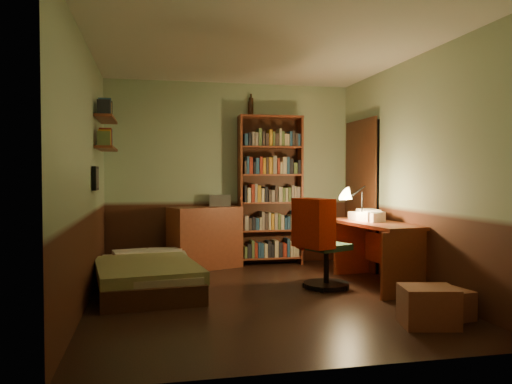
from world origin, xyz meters
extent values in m
cube|color=black|center=(0.00, 0.00, -0.01)|extent=(3.50, 4.00, 0.02)
cube|color=silver|center=(0.00, 0.00, 2.61)|extent=(3.50, 4.00, 0.02)
cube|color=#9CB791|center=(0.00, 2.01, 1.30)|extent=(3.50, 0.02, 2.60)
cube|color=#9CB791|center=(-1.76, 0.00, 1.30)|extent=(0.02, 4.00, 2.60)
cube|color=#9CB791|center=(1.76, 0.00, 1.30)|extent=(0.02, 4.00, 2.60)
cube|color=#9CB791|center=(0.00, -2.01, 1.30)|extent=(3.50, 0.02, 2.60)
cube|color=black|center=(1.72, 1.30, 1.00)|extent=(0.06, 0.90, 2.00)
cube|color=#391D10|center=(1.69, 1.30, 1.00)|extent=(0.02, 0.98, 2.08)
cube|color=olive|center=(-1.18, 0.62, 0.28)|extent=(1.16, 1.94, 0.55)
cube|color=brown|center=(-0.40, 1.76, 0.42)|extent=(1.06, 0.78, 0.85)
cube|color=#B2B2B7|center=(-0.17, 1.89, 0.93)|extent=(0.33, 0.27, 0.16)
cube|color=brown|center=(0.55, 1.85, 1.06)|extent=(0.92, 0.32, 2.13)
cylinder|color=black|center=(0.27, 1.96, 2.23)|extent=(0.07, 0.07, 0.21)
cylinder|color=black|center=(0.29, 1.96, 2.26)|extent=(0.09, 0.09, 0.26)
cube|color=brown|center=(1.44, 0.30, 0.37)|extent=(0.75, 1.44, 0.74)
cube|color=silver|center=(1.41, 0.37, 0.79)|extent=(0.29, 0.33, 0.11)
cone|color=black|center=(1.34, 0.45, 1.04)|extent=(0.24, 0.24, 0.61)
cube|color=#284E34|center=(0.83, 0.27, 0.43)|extent=(0.54, 0.52, 0.86)
cube|color=#B42004|center=(0.61, 0.09, 1.13)|extent=(0.37, 0.51, 0.55)
cube|color=brown|center=(-1.64, 1.10, 1.60)|extent=(0.20, 0.90, 0.03)
cube|color=brown|center=(-1.64, 1.10, 1.95)|extent=(0.20, 0.90, 0.03)
cube|color=black|center=(-1.72, 0.60, 1.25)|extent=(0.04, 0.32, 0.26)
cube|color=brown|center=(1.18, -1.28, 0.17)|extent=(0.51, 0.44, 0.34)
cube|color=brown|center=(1.47, -1.14, 0.13)|extent=(0.41, 0.36, 0.26)
camera|label=1|loc=(-1.13, -5.09, 1.29)|focal=35.00mm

